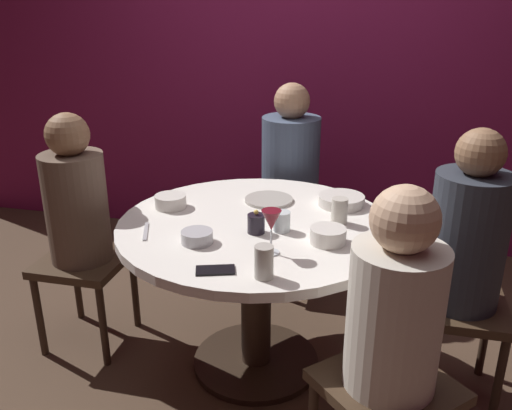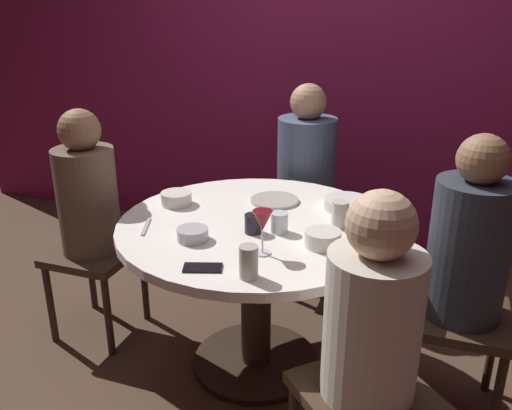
{
  "view_description": "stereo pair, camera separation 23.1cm",
  "coord_description": "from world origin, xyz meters",
  "px_view_note": "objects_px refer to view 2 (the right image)",
  "views": [
    {
      "loc": [
        0.5,
        -2.1,
        1.66
      ],
      "look_at": [
        0.0,
        0.0,
        0.82
      ],
      "focal_mm": 37.72,
      "sensor_mm": 36.0,
      "label": 1
    },
    {
      "loc": [
        0.72,
        -2.03,
        1.66
      ],
      "look_at": [
        0.0,
        0.0,
        0.82
      ],
      "focal_mm": 37.72,
      "sensor_mm": 36.0,
      "label": 2
    }
  ],
  "objects_px": {
    "seated_diner_back": "(306,166)",
    "seated_diner_front_right": "(372,325)",
    "wine_glass": "(263,223)",
    "bowl_serving_large": "(193,234)",
    "seated_diner_left": "(88,202)",
    "cup_near_candle": "(340,214)",
    "cup_by_left_diner": "(249,262)",
    "cup_by_right_diner": "(279,222)",
    "bowl_sauce_side": "(347,204)",
    "seated_diner_right": "(468,253)",
    "dining_table": "(256,258)",
    "cell_phone": "(203,268)",
    "bowl_salad_center": "(176,198)",
    "candle_holder": "(253,223)",
    "bowl_small_white": "(323,238)",
    "dinner_plate": "(274,200)"
  },
  "relations": [
    {
      "from": "seated_diner_back",
      "to": "seated_diner_front_right",
      "type": "xyz_separation_m",
      "value": [
        0.59,
        -1.45,
        -0.03
      ]
    },
    {
      "from": "seated_diner_front_right",
      "to": "seated_diner_back",
      "type": "bearing_deg",
      "value": -22.99
    },
    {
      "from": "wine_glass",
      "to": "bowl_serving_large",
      "type": "bearing_deg",
      "value": 175.43
    },
    {
      "from": "seated_diner_left",
      "to": "cup_near_candle",
      "type": "height_order",
      "value": "seated_diner_left"
    },
    {
      "from": "cup_by_left_diner",
      "to": "cup_by_right_diner",
      "type": "relative_size",
      "value": 1.4
    },
    {
      "from": "bowl_sauce_side",
      "to": "wine_glass",
      "type": "bearing_deg",
      "value": -110.63
    },
    {
      "from": "seated_diner_right",
      "to": "cup_by_right_diner",
      "type": "height_order",
      "value": "seated_diner_right"
    },
    {
      "from": "seated_diner_back",
      "to": "dining_table",
      "type": "bearing_deg",
      "value": 0.0
    },
    {
      "from": "cell_phone",
      "to": "bowl_salad_center",
      "type": "height_order",
      "value": "bowl_salad_center"
    },
    {
      "from": "candle_holder",
      "to": "cell_phone",
      "type": "xyz_separation_m",
      "value": [
        -0.06,
        -0.36,
        -0.04
      ]
    },
    {
      "from": "seated_diner_left",
      "to": "cell_phone",
      "type": "height_order",
      "value": "seated_diner_left"
    },
    {
      "from": "wine_glass",
      "to": "cup_near_candle",
      "type": "distance_m",
      "value": 0.43
    },
    {
      "from": "cup_near_candle",
      "to": "cup_by_right_diner",
      "type": "distance_m",
      "value": 0.27
    },
    {
      "from": "wine_glass",
      "to": "bowl_small_white",
      "type": "height_order",
      "value": "wine_glass"
    },
    {
      "from": "seated_diner_back",
      "to": "bowl_sauce_side",
      "type": "xyz_separation_m",
      "value": [
        0.34,
        -0.57,
        0.02
      ]
    },
    {
      "from": "bowl_sauce_side",
      "to": "cup_near_candle",
      "type": "xyz_separation_m",
      "value": [
        0.01,
        -0.22,
        0.03
      ]
    },
    {
      "from": "wine_glass",
      "to": "bowl_sauce_side",
      "type": "bearing_deg",
      "value": 69.37
    },
    {
      "from": "seated_diner_front_right",
      "to": "cup_by_right_diner",
      "type": "relative_size",
      "value": 13.52
    },
    {
      "from": "dining_table",
      "to": "cup_by_left_diner",
      "type": "distance_m",
      "value": 0.55
    },
    {
      "from": "seated_diner_right",
      "to": "seated_diner_front_right",
      "type": "height_order",
      "value": "seated_diner_right"
    },
    {
      "from": "bowl_sauce_side",
      "to": "cup_by_right_diner",
      "type": "relative_size",
      "value": 2.52
    },
    {
      "from": "seated_diner_left",
      "to": "cell_phone",
      "type": "distance_m",
      "value": 0.96
    },
    {
      "from": "seated_diner_left",
      "to": "cup_near_candle",
      "type": "xyz_separation_m",
      "value": [
        1.22,
        0.07,
        0.07
      ]
    },
    {
      "from": "seated_diner_back",
      "to": "cup_by_left_diner",
      "type": "xyz_separation_m",
      "value": [
        0.14,
        -1.34,
        0.05
      ]
    },
    {
      "from": "seated_diner_back",
      "to": "cup_by_left_diner",
      "type": "distance_m",
      "value": 1.35
    },
    {
      "from": "wine_glass",
      "to": "cup_by_right_diner",
      "type": "xyz_separation_m",
      "value": [
        -0.0,
        0.22,
        -0.09
      ]
    },
    {
      "from": "wine_glass",
      "to": "cup_near_candle",
      "type": "xyz_separation_m",
      "value": [
        0.23,
        0.35,
        -0.07
      ]
    },
    {
      "from": "cell_phone",
      "to": "cup_by_right_diner",
      "type": "xyz_separation_m",
      "value": [
        0.16,
        0.4,
        0.04
      ]
    },
    {
      "from": "cup_near_candle",
      "to": "dinner_plate",
      "type": "bearing_deg",
      "value": 151.54
    },
    {
      "from": "dining_table",
      "to": "seated_diner_back",
      "type": "distance_m",
      "value": 0.88
    },
    {
      "from": "seated_diner_left",
      "to": "seated_diner_front_right",
      "type": "xyz_separation_m",
      "value": [
        1.46,
        -0.59,
        -0.01
      ]
    },
    {
      "from": "candle_holder",
      "to": "cell_phone",
      "type": "bearing_deg",
      "value": -99.96
    },
    {
      "from": "candle_holder",
      "to": "bowl_serving_large",
      "type": "relative_size",
      "value": 0.8
    },
    {
      "from": "seated_diner_right",
      "to": "bowl_serving_large",
      "type": "distance_m",
      "value": 1.08
    },
    {
      "from": "dining_table",
      "to": "candle_holder",
      "type": "distance_m",
      "value": 0.24
    },
    {
      "from": "cup_by_right_diner",
      "to": "bowl_small_white",
      "type": "bearing_deg",
      "value": -19.72
    },
    {
      "from": "seated_diner_front_right",
      "to": "wine_glass",
      "type": "relative_size",
      "value": 6.57
    },
    {
      "from": "seated_diner_front_right",
      "to": "bowl_salad_center",
      "type": "relative_size",
      "value": 7.95
    },
    {
      "from": "seated_diner_back",
      "to": "candle_holder",
      "type": "distance_m",
      "value": 0.97
    },
    {
      "from": "seated_diner_right",
      "to": "cell_phone",
      "type": "height_order",
      "value": "seated_diner_right"
    },
    {
      "from": "seated_diner_back",
      "to": "wine_glass",
      "type": "relative_size",
      "value": 6.94
    },
    {
      "from": "seated_diner_back",
      "to": "cup_near_candle",
      "type": "height_order",
      "value": "seated_diner_back"
    },
    {
      "from": "bowl_serving_large",
      "to": "bowl_sauce_side",
      "type": "relative_size",
      "value": 0.59
    },
    {
      "from": "seated_diner_right",
      "to": "cup_near_candle",
      "type": "distance_m",
      "value": 0.53
    },
    {
      "from": "cell_phone",
      "to": "bowl_sauce_side",
      "type": "relative_size",
      "value": 0.65
    },
    {
      "from": "seated_diner_left",
      "to": "seated_diner_front_right",
      "type": "distance_m",
      "value": 1.57
    },
    {
      "from": "bowl_serving_large",
      "to": "cell_phone",
      "type": "bearing_deg",
      "value": -56.23
    },
    {
      "from": "dining_table",
      "to": "dinner_plate",
      "type": "distance_m",
      "value": 0.32
    },
    {
      "from": "cup_by_left_diner",
      "to": "cell_phone",
      "type": "bearing_deg",
      "value": 178.79
    },
    {
      "from": "dining_table",
      "to": "cup_near_candle",
      "type": "distance_m",
      "value": 0.43
    }
  ]
}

